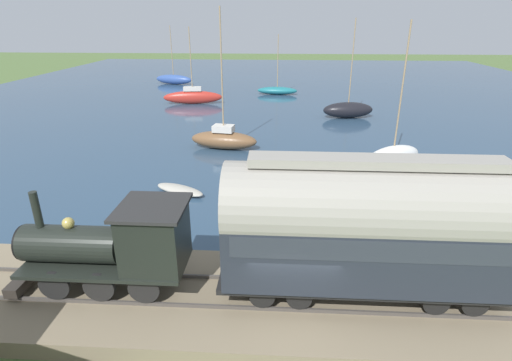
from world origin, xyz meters
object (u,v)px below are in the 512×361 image
Objects in this scene: steam_locomotive at (117,243)px; sailboat_blue at (174,79)px; sailboat_red at (193,97)px; passenger_coach at (370,225)px; rowboat_off_pier at (247,197)px; sailboat_brown at (224,139)px; rowboat_near_shore at (509,205)px; rowboat_mid_harbor at (422,211)px; sailboat_white at (393,157)px; sailboat_black at (348,110)px; sailboat_teal at (277,90)px; rowboat_far_out at (180,190)px.

steam_locomotive is 0.72× the size of sailboat_blue.
sailboat_red reaches higher than steam_locomotive.
passenger_coach is 4.08× the size of rowboat_off_pier.
sailboat_brown is 17.53m from rowboat_near_shore.
sailboat_blue reaches higher than rowboat_mid_harbor.
rowboat_mid_harbor reaches higher than rowboat_off_pier.
sailboat_blue is (32.98, 21.97, -0.10)m from sailboat_white.
steam_locomotive is 47.37m from sailboat_blue.
sailboat_black is 1.12× the size of sailboat_blue.
passenger_coach is 39.04m from sailboat_teal.
rowboat_mid_harbor is 1.22× the size of rowboat_off_pier.
sailboat_teal is at bearing -62.29° from sailboat_red.
sailboat_brown is 4.38× the size of rowboat_near_shore.
sailboat_black is at bearing -116.65° from sailboat_blue.
rowboat_near_shore reaches higher than rowboat_far_out.
steam_locomotive is at bearing 90.00° from passenger_coach.
steam_locomotive is at bearing -173.92° from sailboat_brown.
sailboat_red is (32.58, 4.57, -1.50)m from steam_locomotive.
sailboat_black reaches higher than passenger_coach.
sailboat_teal is at bearing -13.99° from sailboat_white.
sailboat_red is 2.56× the size of rowboat_far_out.
sailboat_black reaches higher than steam_locomotive.
sailboat_blue is at bearing 20.89° from passenger_coach.
sailboat_white reaches higher than sailboat_red.
rowboat_off_pier is (-8.58, -2.32, -0.54)m from sailboat_brown.
passenger_coach is at bearing -90.00° from steam_locomotive.
sailboat_blue is (46.25, 17.65, -2.44)m from passenger_coach.
sailboat_blue is 40.36m from rowboat_off_pier.
sailboat_black is at bearing -116.65° from sailboat_red.
sailboat_white is at bearing -112.90° from rowboat_off_pier.
sailboat_red is at bearing 62.14° from sailboat_black.
steam_locomotive is 0.81× the size of sailboat_teal.
rowboat_off_pier is (-5.08, 8.55, -0.61)m from sailboat_white.
rowboat_near_shore is (-24.77, -20.58, -0.49)m from sailboat_red.
sailboat_brown is (16.77, -0.95, -1.55)m from steam_locomotive.
passenger_coach is 14.15m from sailboat_white.
steam_locomotive is 17.83m from sailboat_white.
rowboat_near_shore reaches higher than rowboat_off_pier.
sailboat_black is (10.16, -10.23, 0.04)m from sailboat_brown.
sailboat_white is 2.79× the size of rowboat_far_out.
sailboat_white is at bearing -130.81° from sailboat_blue.
sailboat_black is at bearing -76.52° from rowboat_off_pier.
sailboat_brown is at bearing 21.36° from passenger_coach.
rowboat_near_shore is at bearing -147.20° from sailboat_red.
sailboat_brown reaches higher than steam_locomotive.
sailboat_blue is (29.48, 11.10, -0.03)m from sailboat_brown.
sailboat_black is 20.09m from rowboat_mid_harbor.
sailboat_white reaches higher than sailboat_blue.
sailboat_white is at bearing -160.46° from sailboat_teal.
sailboat_brown reaches higher than rowboat_far_out.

